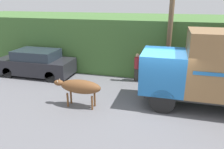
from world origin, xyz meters
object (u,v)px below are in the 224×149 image
(cargo_truck, at_px, (223,69))
(parked_suv, at_px, (36,63))
(pedestrian_on_hill, at_px, (137,66))
(utility_pole, at_px, (170,26))
(brown_cow, at_px, (80,87))

(cargo_truck, distance_m, parked_suv, 10.46)
(cargo_truck, relative_size, pedestrian_on_hill, 3.81)
(cargo_truck, xyz_separation_m, parked_suv, (-10.24, 1.86, -1.06))
(parked_suv, bearing_deg, utility_pole, 8.03)
(parked_suv, bearing_deg, pedestrian_on_hill, 9.24)
(brown_cow, distance_m, utility_pole, 5.83)
(pedestrian_on_hill, bearing_deg, utility_pole, 163.18)
(pedestrian_on_hill, xyz_separation_m, utility_pole, (1.67, 0.02, 2.34))
(pedestrian_on_hill, bearing_deg, parked_suv, -11.04)
(cargo_truck, xyz_separation_m, utility_pole, (-2.29, 2.58, 1.39))
(pedestrian_on_hill, bearing_deg, brown_cow, 45.97)
(pedestrian_on_hill, distance_m, utility_pole, 2.88)
(pedestrian_on_hill, relative_size, utility_pole, 0.26)
(parked_suv, distance_m, utility_pole, 8.35)
(pedestrian_on_hill, height_order, utility_pole, utility_pole)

